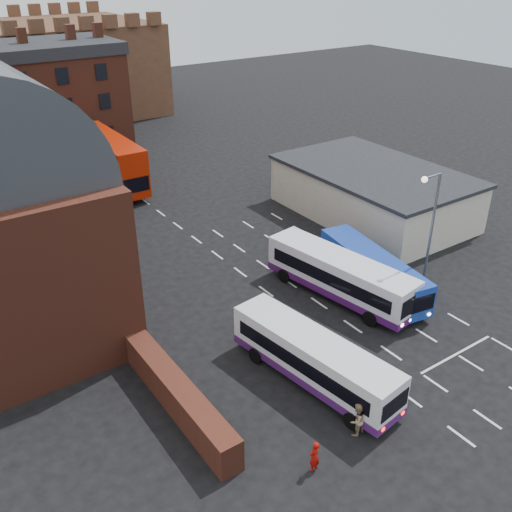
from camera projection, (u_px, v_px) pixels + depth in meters
ground at (356, 358)px, 32.35m from camera, size 180.00×180.00×0.00m
forecourt_wall at (179, 396)px, 28.26m from camera, size 1.20×10.00×1.80m
cream_building at (373, 192)px, 49.02m from camera, size 10.40×16.40×4.25m
brick_terrace at (16, 112)px, 60.13m from camera, size 22.00×10.00×11.00m
castle_keep at (66, 67)px, 80.42m from camera, size 22.00×22.00×12.00m
bus_white_outbound at (314, 357)px, 29.86m from camera, size 3.68×10.38×2.77m
bus_white_inbound at (340, 274)px, 37.34m from camera, size 4.14×11.08×2.95m
bus_blue at (373, 270)px, 38.19m from camera, size 3.77×10.04×2.68m
bus_red_double at (110, 160)px, 55.03m from camera, size 3.22×12.40×4.95m
street_lamp at (430, 224)px, 36.01m from camera, size 1.76×0.38×8.62m
pedestrian_red at (314, 456)px, 25.02m from camera, size 0.66×0.49×1.62m
pedestrian_beige at (357, 419)px, 26.87m from camera, size 0.97×0.80×1.80m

